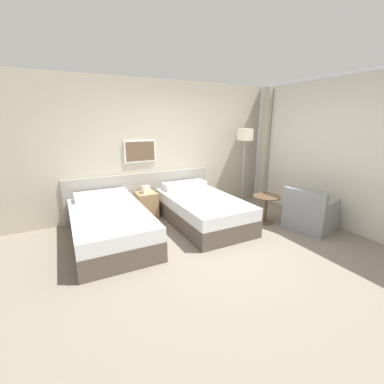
% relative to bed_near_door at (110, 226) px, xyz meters
% --- Properties ---
extents(ground_plane, '(16.00, 16.00, 0.00)m').
position_rel_bed_near_door_xyz_m(ground_plane, '(1.50, -1.02, -0.27)').
color(ground_plane, slate).
extents(wall_headboard, '(10.00, 0.10, 2.70)m').
position_rel_bed_near_door_xyz_m(wall_headboard, '(1.46, 1.07, 1.03)').
color(wall_headboard, '#B7AD99').
rests_on(wall_headboard, ground_plane).
extents(wall_window, '(0.21, 4.56, 2.70)m').
position_rel_bed_near_door_xyz_m(wall_window, '(3.89, -1.13, 1.07)').
color(wall_window, white).
rests_on(wall_window, ground_plane).
extents(bed_near_door, '(1.15, 2.04, 0.65)m').
position_rel_bed_near_door_xyz_m(bed_near_door, '(0.00, 0.00, 0.00)').
color(bed_near_door, brown).
rests_on(bed_near_door, ground_plane).
extents(bed_near_window, '(1.15, 2.04, 0.65)m').
position_rel_bed_near_door_xyz_m(bed_near_window, '(1.70, 0.00, 0.00)').
color(bed_near_window, brown).
rests_on(bed_near_window, ground_plane).
extents(nightstand, '(0.38, 0.40, 0.66)m').
position_rel_bed_near_door_xyz_m(nightstand, '(0.85, 0.76, 0.00)').
color(nightstand, '#9E7A51').
rests_on(nightstand, ground_plane).
extents(floor_lamp, '(0.25, 0.25, 1.74)m').
position_rel_bed_near_door_xyz_m(floor_lamp, '(3.13, 0.60, 1.21)').
color(floor_lamp, '#9E9993').
rests_on(floor_lamp, ground_plane).
extents(side_table, '(0.52, 0.52, 0.53)m').
position_rel_bed_near_door_xyz_m(side_table, '(2.81, -0.54, 0.11)').
color(side_table, brown).
rests_on(side_table, ground_plane).
extents(armchair, '(0.89, 0.89, 0.77)m').
position_rel_bed_near_door_xyz_m(armchair, '(3.31, -1.14, -0.00)').
color(armchair, gray).
rests_on(armchair, ground_plane).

